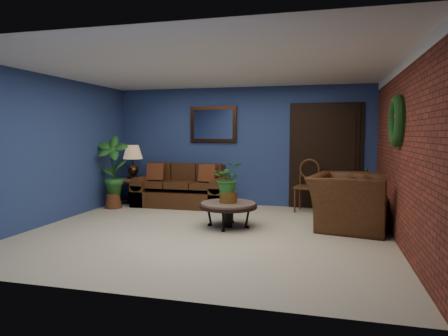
% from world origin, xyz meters
% --- Properties ---
extents(floor, '(5.50, 5.50, 0.00)m').
position_xyz_m(floor, '(0.00, 0.00, 0.00)').
color(floor, beige).
rests_on(floor, ground).
extents(wall_back, '(5.50, 0.04, 2.50)m').
position_xyz_m(wall_back, '(0.00, 2.50, 1.25)').
color(wall_back, navy).
rests_on(wall_back, ground).
extents(wall_left, '(0.04, 5.00, 2.50)m').
position_xyz_m(wall_left, '(-2.75, 0.00, 1.25)').
color(wall_left, navy).
rests_on(wall_left, ground).
extents(wall_right_brick, '(0.04, 5.00, 2.50)m').
position_xyz_m(wall_right_brick, '(2.75, 0.00, 1.25)').
color(wall_right_brick, maroon).
rests_on(wall_right_brick, ground).
extents(ceiling, '(5.50, 5.00, 0.02)m').
position_xyz_m(ceiling, '(0.00, 0.00, 2.50)').
color(ceiling, white).
rests_on(ceiling, wall_back).
extents(crown_molding, '(0.03, 5.00, 0.14)m').
position_xyz_m(crown_molding, '(2.72, 0.00, 2.43)').
color(crown_molding, white).
rests_on(crown_molding, wall_right_brick).
extents(wall_mirror, '(1.02, 0.06, 0.77)m').
position_xyz_m(wall_mirror, '(-0.60, 2.46, 1.72)').
color(wall_mirror, '#3B1F11').
rests_on(wall_mirror, wall_back).
extents(closet_door, '(1.44, 0.06, 2.18)m').
position_xyz_m(closet_door, '(1.75, 2.47, 1.05)').
color(closet_door, black).
rests_on(closet_door, wall_back).
extents(wreath, '(0.16, 0.72, 0.72)m').
position_xyz_m(wreath, '(2.69, 0.05, 1.70)').
color(wreath, black).
rests_on(wreath, wall_right_brick).
extents(sofa, '(1.97, 0.85, 0.89)m').
position_xyz_m(sofa, '(-1.17, 2.07, 0.29)').
color(sofa, '#492B14').
rests_on(sofa, ground).
extents(coffee_table, '(0.94, 0.94, 0.41)m').
position_xyz_m(coffee_table, '(0.23, 0.41, 0.35)').
color(coffee_table, '#59524D').
rests_on(coffee_table, ground).
extents(end_table, '(0.60, 0.60, 0.54)m').
position_xyz_m(end_table, '(-2.30, 2.05, 0.42)').
color(end_table, '#59524D').
rests_on(end_table, ground).
extents(table_lamp, '(0.42, 0.42, 0.70)m').
position_xyz_m(table_lamp, '(-2.30, 2.05, 1.00)').
color(table_lamp, '#3B1F11').
rests_on(table_lamp, end_table).
extents(side_chair, '(0.51, 0.51, 1.03)m').
position_xyz_m(side_chair, '(1.43, 2.12, 0.58)').
color(side_chair, '#522D17').
rests_on(side_chair, ground).
extents(armchair, '(1.42, 1.55, 0.87)m').
position_xyz_m(armchair, '(2.15, 0.85, 0.44)').
color(armchair, '#492B14').
rests_on(armchair, ground).
extents(coffee_plant, '(0.59, 0.55, 0.66)m').
position_xyz_m(coffee_plant, '(0.23, 0.41, 0.77)').
color(coffee_plant, brown).
rests_on(coffee_plant, coffee_table).
extents(floor_plant, '(0.48, 0.44, 0.88)m').
position_xyz_m(floor_plant, '(2.35, 1.95, 0.46)').
color(floor_plant, brown).
rests_on(floor_plant, ground).
extents(tall_plant, '(0.73, 0.58, 1.48)m').
position_xyz_m(tall_plant, '(-2.45, 1.45, 0.80)').
color(tall_plant, brown).
rests_on(tall_plant, ground).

